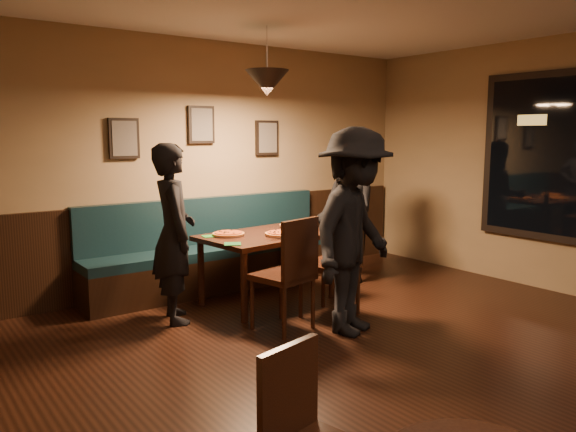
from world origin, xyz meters
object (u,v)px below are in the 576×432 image
(dining_table, at_px, (268,268))
(diner_front, at_px, (355,232))
(diner_left, at_px, (174,233))
(diner_right, at_px, (346,214))
(chair_near_right, at_px, (330,262))
(booth_bench, at_px, (215,246))
(tabasco_bottle, at_px, (309,224))
(soda_glass, at_px, (335,225))
(chair_near_left, at_px, (283,273))

(dining_table, bearing_deg, diner_front, -91.44)
(diner_left, relative_size, diner_right, 1.02)
(chair_near_right, xyz_separation_m, diner_front, (-0.11, -0.46, 0.38))
(diner_left, bearing_deg, dining_table, -76.21)
(chair_near_right, relative_size, diner_left, 0.63)
(booth_bench, height_order, diner_left, diner_left)
(booth_bench, bearing_deg, diner_left, -138.94)
(diner_right, distance_m, diner_front, 1.70)
(dining_table, relative_size, tabasco_bottle, 11.89)
(chair_near_right, distance_m, diner_front, 0.60)
(chair_near_right, xyz_separation_m, soda_glass, (0.42, 0.41, 0.27))
(tabasco_bottle, bearing_deg, diner_right, 13.08)
(tabasco_bottle, bearing_deg, chair_near_left, -140.69)
(dining_table, distance_m, diner_left, 1.14)
(dining_table, height_order, tabasco_bottle, tabasco_bottle)
(dining_table, height_order, diner_right, diner_right)
(diner_left, bearing_deg, tabasco_bottle, -77.30)
(diner_left, relative_size, soda_glass, 11.62)
(chair_near_left, xyz_separation_m, diner_front, (0.46, -0.43, 0.39))
(booth_bench, bearing_deg, soda_glass, -52.50)
(chair_near_left, relative_size, diner_front, 0.57)
(chair_near_left, relative_size, chair_near_right, 0.97)
(booth_bench, xyz_separation_m, chair_near_right, (0.41, -1.50, 0.03))
(chair_near_right, bearing_deg, diner_right, 24.17)
(chair_near_right, relative_size, tabasco_bottle, 9.29)
(diner_right, height_order, soda_glass, diner_right)
(booth_bench, relative_size, chair_near_right, 2.84)
(dining_table, xyz_separation_m, chair_near_left, (-0.37, -0.76, 0.15))
(chair_near_right, bearing_deg, booth_bench, 88.41)
(diner_front, bearing_deg, dining_table, 73.36)
(chair_near_left, height_order, soda_glass, chair_near_left)
(chair_near_right, height_order, diner_right, diner_right)
(booth_bench, height_order, diner_right, diner_right)
(chair_near_left, xyz_separation_m, chair_near_right, (0.58, 0.02, 0.02))
(chair_near_left, bearing_deg, soda_glass, 11.50)
(booth_bench, distance_m, dining_table, 0.80)
(booth_bench, height_order, tabasco_bottle, booth_bench)
(dining_table, xyz_separation_m, soda_glass, (0.63, -0.33, 0.43))
(soda_glass, bearing_deg, chair_near_right, -135.70)
(diner_front, bearing_deg, soda_glass, 37.17)
(booth_bench, xyz_separation_m, dining_table, (0.20, -0.76, -0.14))
(dining_table, distance_m, chair_near_left, 0.86)
(chair_near_right, xyz_separation_m, diner_right, (0.97, 0.85, 0.29))
(booth_bench, bearing_deg, chair_near_left, -96.08)
(diner_left, bearing_deg, diner_right, -72.47)
(chair_near_right, xyz_separation_m, diner_left, (-1.25, 0.77, 0.30))
(diner_front, height_order, tabasco_bottle, diner_front)
(diner_left, xyz_separation_m, tabasco_bottle, (1.55, -0.07, -0.05))
(diner_left, xyz_separation_m, soda_glass, (1.67, -0.36, -0.04))
(dining_table, bearing_deg, booth_bench, 99.03)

